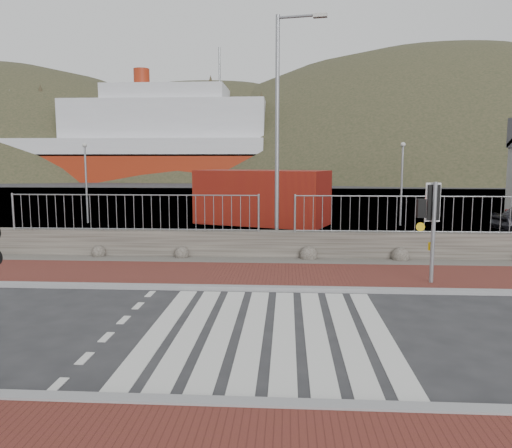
# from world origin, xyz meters

# --- Properties ---
(ground) EXTENTS (220.00, 220.00, 0.00)m
(ground) POSITION_xyz_m (0.00, 0.00, 0.00)
(ground) COLOR #28282B
(ground) RESTS_ON ground
(sidewalk_far) EXTENTS (40.00, 3.00, 0.08)m
(sidewalk_far) POSITION_xyz_m (0.00, 4.50, 0.04)
(sidewalk_far) COLOR maroon
(sidewalk_far) RESTS_ON ground
(kerb_near) EXTENTS (40.00, 0.25, 0.12)m
(kerb_near) POSITION_xyz_m (0.00, -3.00, 0.05)
(kerb_near) COLOR gray
(kerb_near) RESTS_ON ground
(kerb_far) EXTENTS (40.00, 0.25, 0.12)m
(kerb_far) POSITION_xyz_m (0.00, 3.00, 0.05)
(kerb_far) COLOR gray
(kerb_far) RESTS_ON ground
(zebra_crossing) EXTENTS (4.62, 5.60, 0.01)m
(zebra_crossing) POSITION_xyz_m (-0.00, 0.00, 0.01)
(zebra_crossing) COLOR silver
(zebra_crossing) RESTS_ON ground
(gravel_strip) EXTENTS (40.00, 1.50, 0.06)m
(gravel_strip) POSITION_xyz_m (0.00, 6.50, 0.03)
(gravel_strip) COLOR #59544C
(gravel_strip) RESTS_ON ground
(stone_wall) EXTENTS (40.00, 0.60, 0.90)m
(stone_wall) POSITION_xyz_m (0.00, 7.30, 0.45)
(stone_wall) COLOR #49433C
(stone_wall) RESTS_ON ground
(railing) EXTENTS (18.07, 0.07, 1.22)m
(railing) POSITION_xyz_m (0.00, 7.15, 1.82)
(railing) COLOR gray
(railing) RESTS_ON stone_wall
(quay) EXTENTS (120.00, 40.00, 0.50)m
(quay) POSITION_xyz_m (0.00, 27.90, 0.00)
(quay) COLOR #4C4C4F
(quay) RESTS_ON ground
(water) EXTENTS (220.00, 50.00, 0.05)m
(water) POSITION_xyz_m (0.00, 62.90, 0.00)
(water) COLOR #3F4C54
(water) RESTS_ON ground
(ferry) EXTENTS (50.00, 16.00, 20.00)m
(ferry) POSITION_xyz_m (-24.65, 67.90, 5.36)
(ferry) COLOR maroon
(ferry) RESTS_ON ground
(hills_backdrop) EXTENTS (254.00, 90.00, 100.00)m
(hills_backdrop) POSITION_xyz_m (6.74, 87.90, -23.05)
(hills_backdrop) COLOR #2A301D
(hills_backdrop) RESTS_ON ground
(traffic_signal_far) EXTENTS (0.65, 0.25, 2.71)m
(traffic_signal_far) POSITION_xyz_m (4.10, 3.83, 1.96)
(traffic_signal_far) COLOR gray
(traffic_signal_far) RESTS_ON ground
(streetlight) EXTENTS (1.70, 0.48, 8.06)m
(streetlight) POSITION_xyz_m (0.12, 8.07, 4.53)
(streetlight) COLOR gray
(streetlight) RESTS_ON ground
(shipping_container) EXTENTS (7.10, 4.85, 2.73)m
(shipping_container) POSITION_xyz_m (-0.95, 16.10, 1.37)
(shipping_container) COLOR maroon
(shipping_container) RESTS_ON ground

